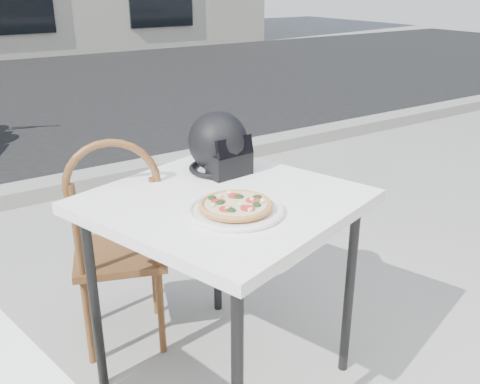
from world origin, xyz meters
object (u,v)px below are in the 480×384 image
plate (236,210)px  cafe_chair_main (118,235)px  helmet (219,146)px  cafe_table_main (224,215)px  pizza (236,205)px

plate → cafe_chair_main: (-0.22, 0.58, -0.27)m
cafe_chair_main → helmet: bearing=175.0°
cafe_table_main → helmet: 0.33m
cafe_table_main → helmet: (0.13, 0.24, 0.19)m
cafe_table_main → plate: size_ratio=2.76×
cafe_chair_main → plate: bearing=130.8°
cafe_table_main → plate: 0.18m
pizza → cafe_chair_main: bearing=110.6°
cafe_table_main → helmet: helmet is taller
helmet → cafe_chair_main: 0.58m
helmet → cafe_chair_main: size_ratio=0.27×
pizza → plate: bearing=-130.7°
plate → helmet: helmet is taller
plate → pizza: 0.02m
helmet → pizza: bearing=-119.5°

